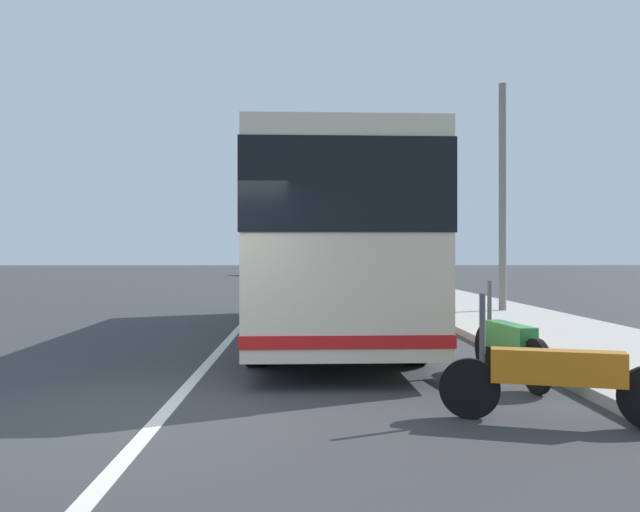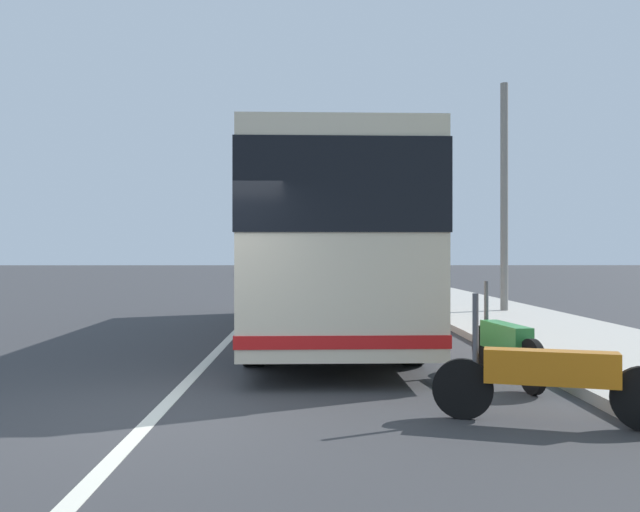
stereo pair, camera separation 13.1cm
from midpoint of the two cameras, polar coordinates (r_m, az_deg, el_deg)
The scene contains 9 objects.
ground_plane at distance 7.05m, azimuth -13.50°, elevation -13.27°, with size 220.00×220.00×0.00m, color #38383A.
sidewalk_curb at distance 17.48m, azimuth 15.50°, elevation -5.08°, with size 110.00×3.60×0.14m, color #B2ADA3.
lane_divider_line at distance 16.84m, azimuth -6.07°, elevation -5.50°, with size 110.00×0.16×0.01m, color silver.
coach_bus at distance 13.45m, azimuth 0.57°, elevation 1.38°, with size 11.47×2.80×3.31m.
motorcycle_far_end at distance 6.81m, azimuth 19.69°, elevation -9.76°, with size 0.74×2.17×1.25m.
motorcycle_by_tree at distance 8.87m, azimuth 16.11°, elevation -7.39°, with size 2.14×0.37×1.28m.
car_side_street at distance 36.22m, azimuth -0.29°, elevation -1.48°, with size 4.07×1.98×1.47m.
car_ahead_same_lane at distance 55.55m, azimuth -4.85°, elevation -0.99°, with size 4.16×1.94×1.39m.
utility_pole at distance 18.75m, azimuth 15.81°, elevation 4.74°, with size 0.21×0.21×6.34m, color slate.
Camera 2 is at (-6.70, -1.55, 1.62)m, focal length 37.08 mm.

